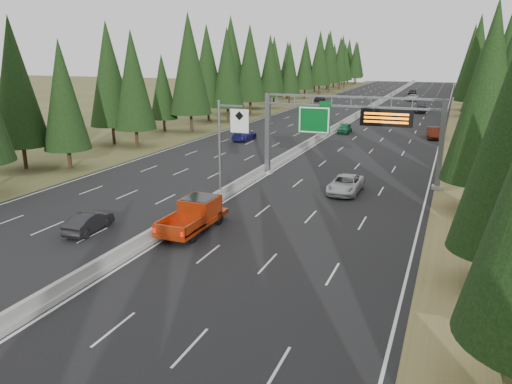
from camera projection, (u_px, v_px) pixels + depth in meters
road at (353, 119)px, 89.73m from camera, size 32.00×260.00×0.08m
shoulder_right at (459, 125)px, 83.40m from camera, size 3.60×260.00×0.06m
shoulder_left at (261, 115)px, 96.07m from camera, size 3.60×260.00×0.06m
median_barrier at (353, 117)px, 89.63m from camera, size 0.70×260.00×0.85m
sign_gantry at (357, 126)px, 44.78m from camera, size 16.75×0.98×7.80m
hov_sign_pole at (226, 144)px, 39.02m from camera, size 2.80×0.50×8.00m
tree_row_right at (499, 72)px, 67.39m from camera, size 11.88×243.45×18.50m
tree_row_left at (231, 64)px, 91.38m from camera, size 12.06×243.09×18.93m
silver_minivan at (346, 184)px, 42.38m from camera, size 2.57×5.35×1.47m
red_pickup at (197, 212)px, 33.60m from camera, size 2.28×6.38×2.08m
car_ahead_green at (345, 128)px, 74.22m from camera, size 1.75×4.20×1.42m
car_ahead_dkred at (433, 133)px, 69.33m from camera, size 2.10×4.81×1.54m
car_ahead_dkgrey at (421, 109)px, 99.00m from camera, size 2.22×5.26×1.52m
car_ahead_white at (412, 98)px, 124.40m from camera, size 2.75×5.60×1.53m
car_ahead_far at (412, 92)px, 140.61m from camera, size 2.20×4.92×1.64m
car_onc_near at (89, 222)px, 33.12m from camera, size 1.78×4.16×1.33m
car_onc_blue at (244, 135)px, 67.87m from camera, size 2.06×5.05×1.47m
car_onc_white at (323, 120)px, 82.98m from camera, size 1.58×3.86×1.31m
car_onc_far at (320, 98)px, 123.06m from camera, size 2.68×5.00×1.33m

